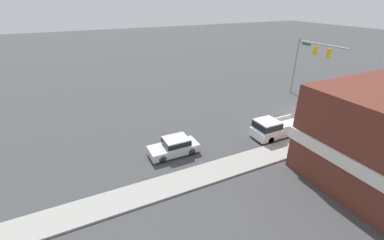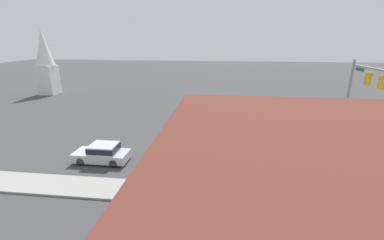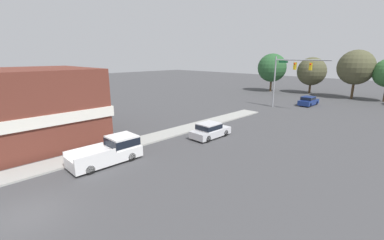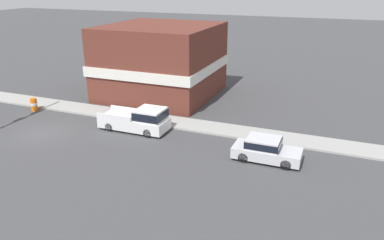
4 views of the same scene
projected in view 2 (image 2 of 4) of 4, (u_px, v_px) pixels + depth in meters
name	position (u px, v px, depth m)	size (l,w,h in m)	color
ground_plane	(309.00, 162.00, 20.66)	(200.00, 200.00, 0.00)	#424244
sidewalk_curb	(339.00, 204.00, 15.24)	(2.40, 60.00, 0.14)	#9E9E99
near_signal_assembly	(362.00, 87.00, 21.79)	(7.14, 0.49, 7.74)	gray
car_lead	(102.00, 153.00, 20.46)	(1.88, 4.30, 1.51)	black
pickup_truck_parked	(228.00, 166.00, 18.02)	(2.07, 5.32, 1.88)	black
corner_brick_building	(322.00, 240.00, 8.09)	(10.81, 10.50, 6.85)	brown
church_steeple	(45.00, 61.00, 44.65)	(3.02, 3.02, 11.20)	white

